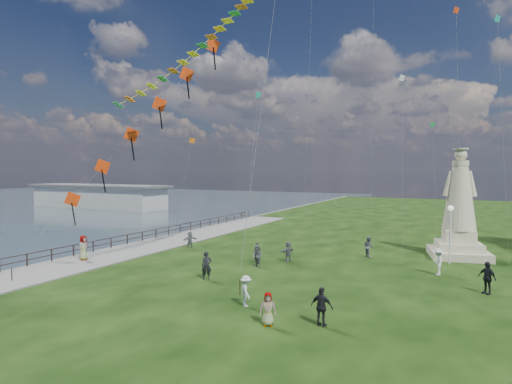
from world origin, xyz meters
The scene contains 18 objects.
waterfront centered at (-15.24, 8.99, -0.06)m, with size 200.00×200.00×1.51m.
pier_pavilion centered at (-52.00, 42.00, 1.84)m, with size 30.00×8.00×4.40m.
statue centered at (11.17, 19.82, 3.28)m, with size 5.07×5.07×8.68m.
lamppost centered at (10.64, 16.86, 3.15)m, with size 0.40×0.40×4.37m.
person_0 centered at (-3.01, 4.99, 0.90)m, with size 0.65×0.43×1.79m, color black.
person_1 centered at (-1.66, 9.53, 0.81)m, with size 0.78×0.48×1.61m, color #595960.
person_2 centered at (1.72, 1.43, 0.80)m, with size 1.03×0.53×1.59m, color silver.
person_3 centered at (6.07, 0.49, 0.89)m, with size 1.04×0.53×1.77m, color black.
person_4 centered at (3.88, -0.53, 0.76)m, with size 0.74×0.46×1.52m, color #595960.
person_5 centered at (-10.27, 13.39, 0.75)m, with size 1.39×0.60×1.50m, color #595960.
person_6 centered at (-2.26, 10.73, 0.75)m, with size 0.55×0.36×1.51m, color black.
person_7 centered at (4.76, 16.55, 0.85)m, with size 0.82×0.51×1.69m, color #595960.
person_8 centered at (10.09, 12.86, 0.89)m, with size 1.16×0.60×1.79m, color silver.
person_9 centered at (12.86, 9.47, 0.92)m, with size 1.08×0.55×1.84m, color black.
person_10 centered at (-14.42, 5.33, 0.95)m, with size 0.93×0.57×1.89m, color #595960.
person_11 centered at (-0.38, 12.20, 0.78)m, with size 1.45×0.62×1.56m, color #595960.
red_kite_train centered at (-7.76, 4.61, 10.01)m, with size 9.61×9.35×16.15m.
small_kites centered at (2.59, 23.49, 15.29)m, with size 28.15×17.89×31.96m.
Camera 1 is at (11.87, -17.65, 7.06)m, focal length 30.00 mm.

